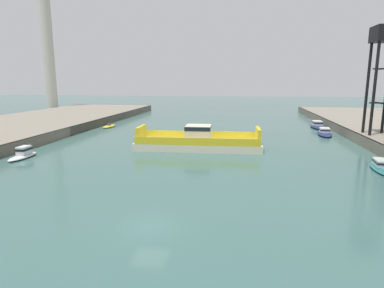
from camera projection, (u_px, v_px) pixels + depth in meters
name	position (u px, v px, depth m)	size (l,w,h in m)	color
ground_plane	(150.00, 226.00, 22.93)	(400.00, 400.00, 0.00)	#3D6660
chain_ferry	(198.00, 141.00, 49.00)	(19.06, 7.22, 3.56)	beige
moored_boat_near_left	(325.00, 133.00, 61.26)	(3.24, 7.17, 1.35)	navy
moored_boat_mid_right	(317.00, 125.00, 70.79)	(2.75, 7.77, 1.53)	navy
moored_boat_far_left	(109.00, 126.00, 72.07)	(1.93, 5.30, 0.88)	yellow
moored_boat_far_right	(384.00, 166.00, 37.30)	(3.42, 7.38, 1.14)	#237075
moored_boat_upstream_a	(23.00, 154.00, 43.00)	(1.77, 5.44, 1.55)	white
smokestack_distant_a	(48.00, 49.00, 106.60)	(3.81, 3.81, 38.85)	beige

